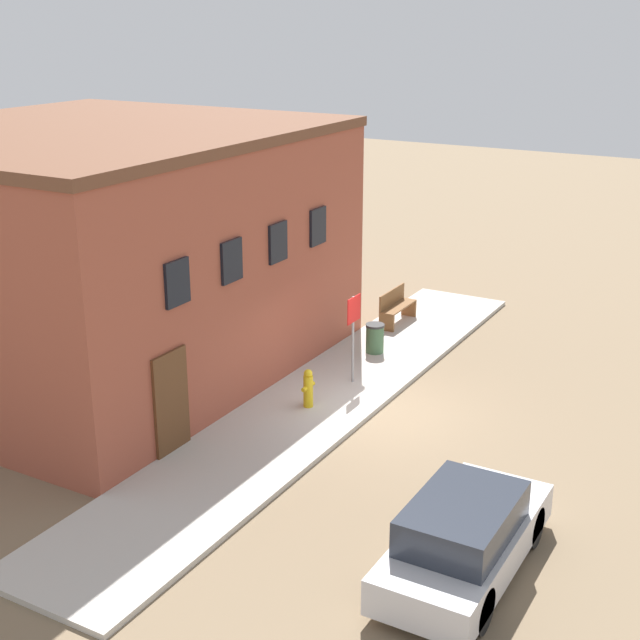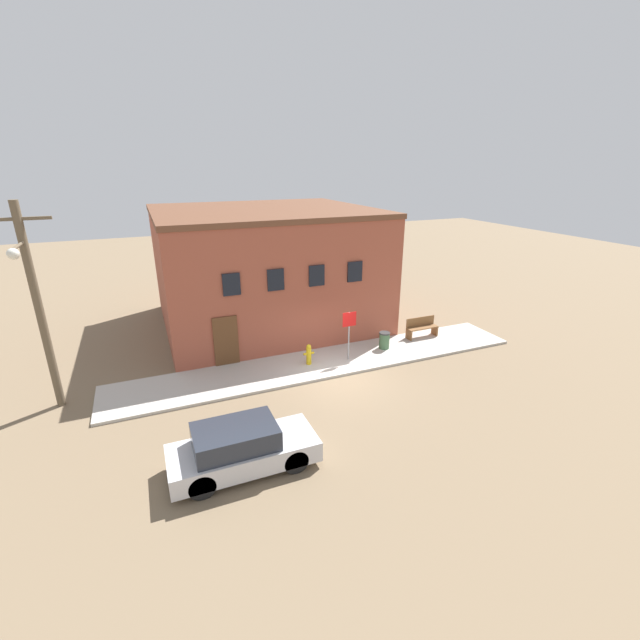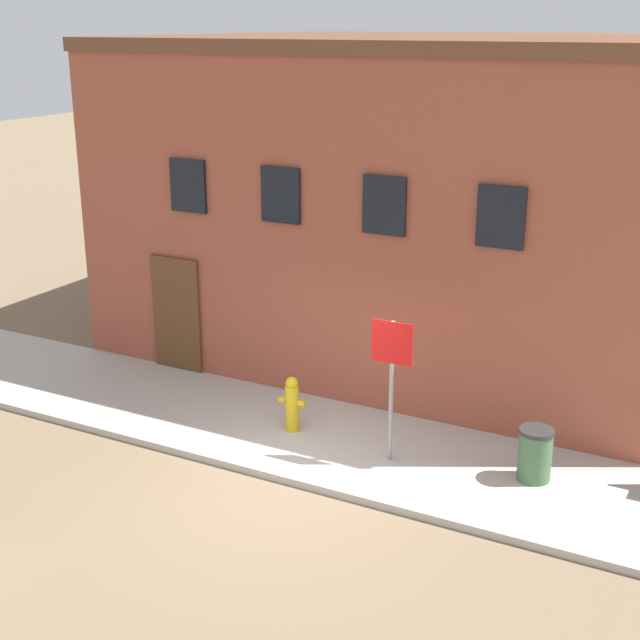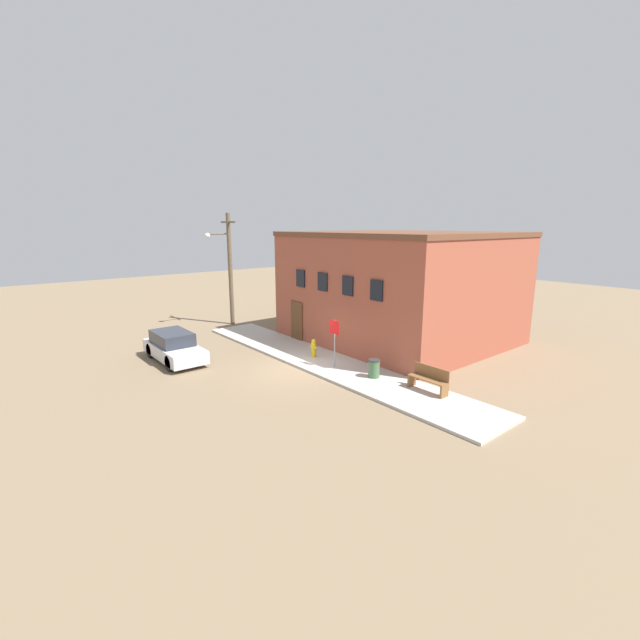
{
  "view_description": "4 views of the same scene",
  "coord_description": "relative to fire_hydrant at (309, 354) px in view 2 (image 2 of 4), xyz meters",
  "views": [
    {
      "loc": [
        -16.28,
        -7.78,
        8.43
      ],
      "look_at": [
        -0.22,
        1.35,
        2.0
      ],
      "focal_mm": 50.0,
      "sensor_mm": 36.0,
      "label": 1
    },
    {
      "loc": [
        -6.52,
        -13.62,
        7.98
      ],
      "look_at": [
        -0.22,
        1.35,
        2.0
      ],
      "focal_mm": 24.0,
      "sensor_mm": 36.0,
      "label": 2
    },
    {
      "loc": [
        5.53,
        -9.55,
        6.15
      ],
      "look_at": [
        -0.22,
        1.35,
        2.0
      ],
      "focal_mm": 50.0,
      "sensor_mm": 36.0,
      "label": 3
    },
    {
      "loc": [
        14.5,
        -10.7,
        6.25
      ],
      "look_at": [
        -0.22,
        1.35,
        2.0
      ],
      "focal_mm": 24.0,
      "sensor_mm": 36.0,
      "label": 4
    }
  ],
  "objects": [
    {
      "name": "ground_plane",
      "position": [
        0.71,
        -1.37,
        -0.56
      ],
      "size": [
        80.0,
        80.0,
        0.0
      ],
      "primitive_type": "plane",
      "color": "#7A664C"
    },
    {
      "name": "sidewalk",
      "position": [
        0.71,
        -0.02,
        -0.5
      ],
      "size": [
        17.53,
        2.71,
        0.11
      ],
      "color": "#BCB7AD",
      "rests_on": "ground"
    },
    {
      "name": "brick_building",
      "position": [
        -0.01,
        6.04,
        2.39
      ],
      "size": [
        10.45,
        9.54,
        5.88
      ],
      "color": "#9E4C38",
      "rests_on": "ground"
    },
    {
      "name": "fire_hydrant",
      "position": [
        0.0,
        0.0,
        0.0
      ],
      "size": [
        0.45,
        0.22,
        0.88
      ],
      "color": "gold",
      "rests_on": "sidewalk"
    },
    {
      "name": "stop_sign",
      "position": [
        1.73,
        -0.21,
        1.02
      ],
      "size": [
        0.61,
        0.06,
        2.12
      ],
      "color": "gray",
      "rests_on": "sidewalk"
    },
    {
      "name": "bench",
      "position": [
        6.08,
        0.7,
        0.03
      ],
      "size": [
        1.56,
        0.44,
        0.95
      ],
      "color": "brown",
      "rests_on": "sidewalk"
    },
    {
      "name": "trash_bin",
      "position": [
        3.73,
        0.2,
        -0.06
      ],
      "size": [
        0.48,
        0.48,
        0.76
      ],
      "color": "#426642",
      "rests_on": "sidewalk"
    },
    {
      "name": "utility_pole",
      "position": [
        -9.1,
        0.46,
        3.2
      ],
      "size": [
        1.8,
        1.7,
        6.96
      ],
      "color": "brown",
      "rests_on": "ground"
    },
    {
      "name": "parked_car",
      "position": [
        -4.01,
        -5.18,
        0.1
      ],
      "size": [
        4.03,
        1.63,
        1.37
      ],
      "color": "black",
      "rests_on": "ground"
    }
  ]
}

